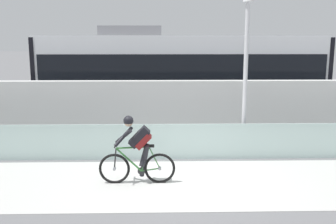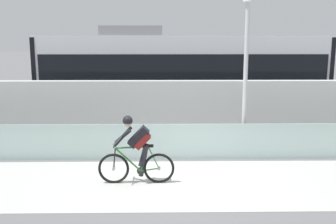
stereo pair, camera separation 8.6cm
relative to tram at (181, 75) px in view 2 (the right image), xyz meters
The scene contains 9 objects.
ground_plane 7.12m from the tram, 93.66° to the right, with size 200.00×200.00×0.00m, color slate.
bike_path_deck 7.12m from the tram, 93.66° to the right, with size 32.00×3.20×0.01m, color beige.
glass_parapet 5.21m from the tram, 95.01° to the right, with size 32.00×0.05×1.00m, color #ADC6C1.
concrete_barrier_wall 3.35m from the tram, 97.79° to the right, with size 32.00×0.36×2.02m, color silver.
tram_rail_near 2.07m from the tram, 121.40° to the right, with size 32.00×0.08×0.01m, color #595654.
tram_rail_far 2.07m from the tram, 121.40° to the left, with size 32.00×0.08×0.01m, color #595654.
tram is the anchor object (origin of this frame).
cyclist_on_bike 7.07m from the tram, 101.35° to the right, with size 1.77×0.58×1.61m.
lamp_post_antenna 5.14m from the tram, 71.84° to the right, with size 0.28×0.28×5.20m.
Camera 2 is at (-0.35, -8.65, 3.31)m, focal length 41.70 mm.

